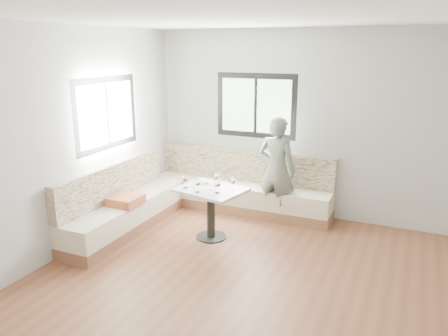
% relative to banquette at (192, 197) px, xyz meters
% --- Properties ---
extents(room, '(5.01, 5.01, 2.81)m').
position_rel_banquette_xyz_m(room, '(1.51, -1.55, 1.08)').
color(room, brown).
rests_on(room, ground).
extents(banquette, '(2.90, 2.80, 0.95)m').
position_rel_banquette_xyz_m(banquette, '(0.00, 0.00, 0.00)').
color(banquette, '#885C42').
rests_on(banquette, ground).
extents(table, '(0.98, 0.83, 0.70)m').
position_rel_banquette_xyz_m(table, '(0.57, -0.52, 0.20)').
color(table, black).
rests_on(table, ground).
extents(person, '(0.62, 0.45, 1.58)m').
position_rel_banquette_xyz_m(person, '(1.18, 0.46, 0.46)').
color(person, slate).
rests_on(person, ground).
extents(olive_ramekin, '(0.10, 0.10, 0.04)m').
position_rel_banquette_xyz_m(olive_ramekin, '(0.42, -0.37, 0.39)').
color(olive_ramekin, white).
rests_on(olive_ramekin, table).
extents(wine_glass_a, '(0.08, 0.08, 0.19)m').
position_rel_banquette_xyz_m(wine_glass_a, '(0.25, -0.63, 0.51)').
color(wine_glass_a, white).
rests_on(wine_glass_a, table).
extents(wine_glass_b, '(0.08, 0.08, 0.19)m').
position_rel_banquette_xyz_m(wine_glass_b, '(0.48, -0.73, 0.51)').
color(wine_glass_b, white).
rests_on(wine_glass_b, table).
extents(wine_glass_c, '(0.08, 0.08, 0.19)m').
position_rel_banquette_xyz_m(wine_glass_c, '(0.74, -0.66, 0.51)').
color(wine_glass_c, white).
rests_on(wine_glass_c, table).
extents(wine_glass_d, '(0.08, 0.08, 0.19)m').
position_rel_banquette_xyz_m(wine_glass_d, '(0.60, -0.39, 0.51)').
color(wine_glass_d, white).
rests_on(wine_glass_d, table).
extents(wine_glass_e, '(0.08, 0.08, 0.19)m').
position_rel_banquette_xyz_m(wine_glass_e, '(0.86, -0.47, 0.51)').
color(wine_glass_e, white).
rests_on(wine_glass_e, table).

